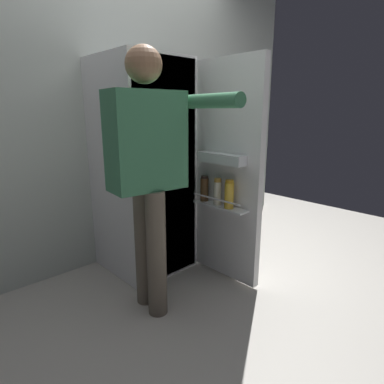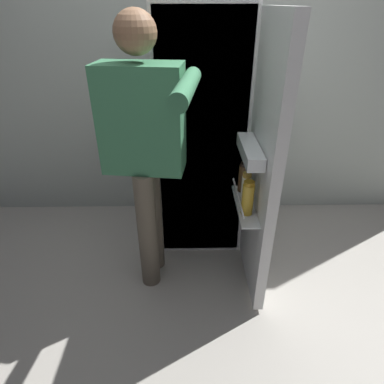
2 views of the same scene
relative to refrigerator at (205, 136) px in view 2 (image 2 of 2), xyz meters
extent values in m
plane|color=#B7B2A8|center=(-0.03, -0.51, -0.82)|extent=(5.56, 5.56, 0.00)
cube|color=beige|center=(-0.03, 0.42, 0.50)|extent=(4.40, 0.10, 2.63)
cube|color=white|center=(-0.03, 0.06, 0.00)|extent=(0.59, 0.62, 1.63)
cube|color=white|center=(-0.03, -0.25, 0.00)|extent=(0.55, 0.01, 1.59)
cube|color=white|center=(-0.03, -0.21, -0.04)|extent=(0.51, 0.09, 0.01)
cube|color=white|center=(0.29, -0.54, 0.00)|extent=(0.06, 0.58, 1.58)
cube|color=white|center=(0.22, -0.54, -0.23)|extent=(0.10, 0.45, 0.01)
cylinder|color=silver|center=(0.17, -0.54, -0.17)|extent=(0.01, 0.43, 0.01)
cube|color=white|center=(0.22, -0.54, 0.12)|extent=(0.09, 0.38, 0.07)
cylinder|color=gold|center=(0.21, -0.63, -0.13)|extent=(0.07, 0.07, 0.18)
cylinder|color=#BC8419|center=(0.21, -0.63, -0.03)|extent=(0.06, 0.06, 0.02)
cylinder|color=brown|center=(0.22, -0.38, -0.14)|extent=(0.06, 0.06, 0.17)
cylinder|color=black|center=(0.22, -0.38, -0.04)|extent=(0.05, 0.05, 0.02)
cylinder|color=#EDE5CC|center=(0.22, -0.52, -0.14)|extent=(0.06, 0.06, 0.17)
cylinder|color=#B78933|center=(0.22, -0.52, -0.04)|extent=(0.05, 0.05, 0.03)
cylinder|color=#665B4C|center=(-0.35, -0.39, -0.42)|extent=(0.12, 0.12, 0.80)
cylinder|color=#665B4C|center=(-0.37, -0.55, -0.42)|extent=(0.12, 0.12, 0.80)
cube|color=#3D7F56|center=(-0.36, -0.47, 0.27)|extent=(0.46, 0.27, 0.57)
sphere|color=#936B4C|center=(-0.36, -0.47, 0.68)|extent=(0.21, 0.21, 0.21)
cylinder|color=#3D7F56|center=(-0.33, -0.25, 0.24)|extent=(0.08, 0.08, 0.53)
cylinder|color=#3D7F56|center=(-0.12, -0.72, 0.49)|extent=(0.14, 0.54, 0.08)
camera|label=1|loc=(-1.45, -2.00, 0.44)|focal=29.83mm
camera|label=2|loc=(-0.12, -2.15, 0.80)|focal=30.43mm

